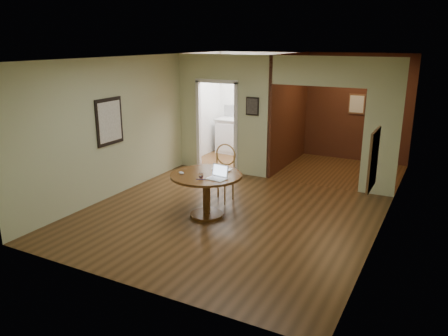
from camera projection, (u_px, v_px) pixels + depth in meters
The scene contains 11 objects.
floor at pixel (224, 218), 7.66m from camera, with size 5.00×5.00×0.00m, color #412912.
room_shell at pixel (268, 117), 10.13m from camera, with size 5.20×7.50×5.00m.
dining_table at pixel (206, 185), 7.58m from camera, with size 1.25×1.25×0.78m.
chair at pixel (223, 170), 8.37m from camera, with size 0.47×0.47×1.10m.
open_laptop at pixel (218, 175), 7.28m from camera, with size 0.34×0.31×0.22m.
closed_laptop at pixel (221, 170), 7.71m from camera, with size 0.36×0.23×0.03m, color #B3B4B8.
mouse at pixel (181, 173), 7.51m from camera, with size 0.11×0.06×0.05m, color white.
wine_glass at pixel (201, 175), 7.30m from camera, with size 0.08×0.08×0.09m, color white, non-canonical shape.
pen at pixel (201, 179), 7.22m from camera, with size 0.01×0.01×0.16m, color #0D0E60.
kitchen_cabinet at pixel (252, 138), 11.69m from camera, with size 2.06×0.60×0.94m.
grocery_bag at pixel (266, 116), 11.35m from camera, with size 0.30×0.26×0.30m, color beige.
Camera 1 is at (3.32, -6.27, 3.01)m, focal length 35.00 mm.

